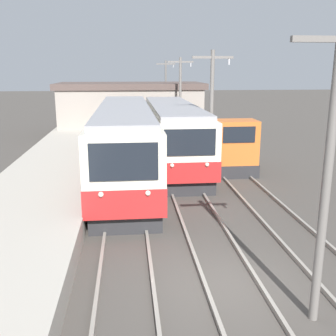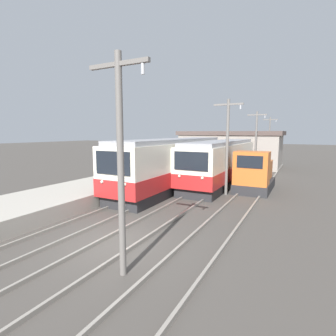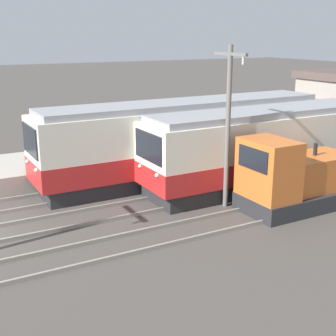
% 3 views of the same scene
% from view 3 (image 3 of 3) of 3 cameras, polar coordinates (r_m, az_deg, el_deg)
% --- Properties ---
extents(commuter_train_left, '(2.84, 15.10, 3.82)m').
position_cam_3_polar(commuter_train_left, '(22.93, 2.25, 3.12)').
color(commuter_train_left, '#28282B').
rests_on(commuter_train_left, ground).
extents(commuter_train_center, '(2.84, 13.43, 3.61)m').
position_cam_3_polar(commuter_train_center, '(22.61, 12.87, 2.32)').
color(commuter_train_center, '#28282B').
rests_on(commuter_train_center, ground).
extents(shunting_locomotive, '(2.40, 4.91, 3.00)m').
position_cam_3_polar(shunting_locomotive, '(19.57, 15.10, -1.38)').
color(shunting_locomotive, '#28282B').
rests_on(shunting_locomotive, ground).
extents(catenary_mast_mid, '(2.00, 0.20, 6.50)m').
position_cam_3_polar(catenary_mast_mid, '(18.68, 7.35, 5.67)').
color(catenary_mast_mid, slate).
rests_on(catenary_mast_mid, ground).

